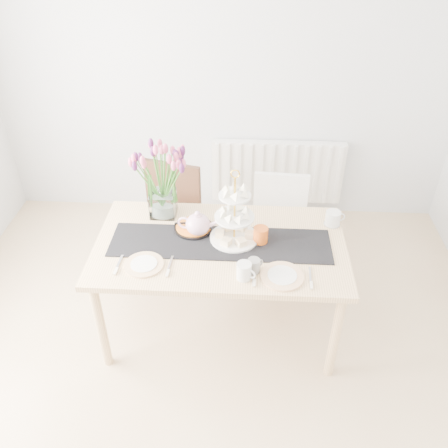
# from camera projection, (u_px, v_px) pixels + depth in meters

# --- Properties ---
(room_shell) EXTENTS (4.50, 4.50, 4.50)m
(room_shell) POSITION_uv_depth(u_px,v_px,m) (194.00, 245.00, 2.12)
(room_shell) COLOR tan
(room_shell) RESTS_ON ground
(radiator) EXTENTS (1.20, 0.08, 0.60)m
(radiator) POSITION_uv_depth(u_px,v_px,m) (277.00, 172.00, 4.36)
(radiator) COLOR white
(radiator) RESTS_ON room_shell
(dining_table) EXTENTS (1.60, 0.90, 0.75)m
(dining_table) POSITION_uv_depth(u_px,v_px,m) (220.00, 253.00, 3.06)
(dining_table) COLOR tan
(dining_table) RESTS_ON ground
(chair_brown) EXTENTS (0.55, 0.55, 0.91)m
(chair_brown) POSITION_uv_depth(u_px,v_px,m) (168.00, 214.00, 3.66)
(chair_brown) COLOR #341F13
(chair_brown) RESTS_ON ground
(chair_white) EXTENTS (0.44, 0.44, 0.84)m
(chair_white) POSITION_uv_depth(u_px,v_px,m) (279.00, 221.00, 3.67)
(chair_white) COLOR white
(chair_white) RESTS_ON ground
(table_runner) EXTENTS (1.40, 0.35, 0.01)m
(table_runner) POSITION_uv_depth(u_px,v_px,m) (220.00, 243.00, 3.01)
(table_runner) COLOR black
(table_runner) RESTS_ON dining_table
(tulip_vase) EXTENTS (0.62, 0.62, 0.53)m
(tulip_vase) POSITION_uv_depth(u_px,v_px,m) (160.00, 171.00, 3.08)
(tulip_vase) COLOR silver
(tulip_vase) RESTS_ON dining_table
(cake_stand) EXTENTS (0.31, 0.31, 0.46)m
(cake_stand) POSITION_uv_depth(u_px,v_px,m) (234.00, 223.00, 2.97)
(cake_stand) COLOR gold
(cake_stand) RESTS_ON dining_table
(teapot) EXTENTS (0.28, 0.24, 0.17)m
(teapot) POSITION_uv_depth(u_px,v_px,m) (198.00, 224.00, 3.05)
(teapot) COLOR silver
(teapot) RESTS_ON dining_table
(cream_jug) EXTENTS (0.12, 0.12, 0.10)m
(cream_jug) POSITION_uv_depth(u_px,v_px,m) (333.00, 218.00, 3.15)
(cream_jug) COLOR silver
(cream_jug) RESTS_ON dining_table
(tart_tin) EXTENTS (0.26, 0.26, 0.03)m
(tart_tin) POSITION_uv_depth(u_px,v_px,m) (194.00, 228.00, 3.12)
(tart_tin) COLOR black
(tart_tin) RESTS_ON dining_table
(mug_grey) EXTENTS (0.10, 0.10, 0.09)m
(mug_grey) POSITION_uv_depth(u_px,v_px,m) (254.00, 266.00, 2.77)
(mug_grey) COLOR gray
(mug_grey) RESTS_ON dining_table
(mug_white) EXTENTS (0.12, 0.12, 0.10)m
(mug_white) POSITION_uv_depth(u_px,v_px,m) (244.00, 271.00, 2.72)
(mug_white) COLOR silver
(mug_white) RESTS_ON dining_table
(mug_orange) EXTENTS (0.12, 0.12, 0.11)m
(mug_orange) POSITION_uv_depth(u_px,v_px,m) (261.00, 235.00, 2.99)
(mug_orange) COLOR #DC5A18
(mug_orange) RESTS_ON dining_table
(plate_left) EXTENTS (0.25, 0.25, 0.01)m
(plate_left) POSITION_uv_depth(u_px,v_px,m) (144.00, 265.00, 2.84)
(plate_left) COLOR silver
(plate_left) RESTS_ON dining_table
(plate_right) EXTENTS (0.27, 0.27, 0.01)m
(plate_right) POSITION_uv_depth(u_px,v_px,m) (282.00, 276.00, 2.75)
(plate_right) COLOR silver
(plate_right) RESTS_ON dining_table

